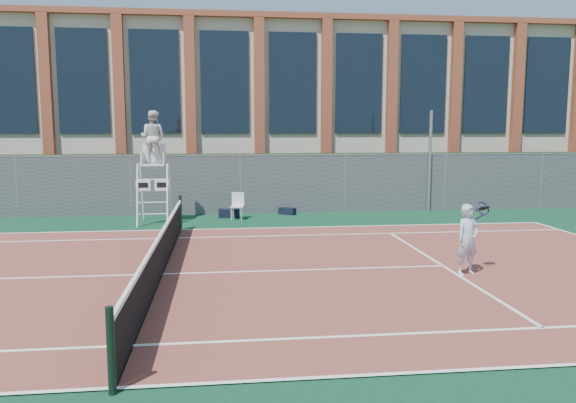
{
  "coord_description": "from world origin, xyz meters",
  "views": [
    {
      "loc": [
        1.36,
        -12.21,
        3.18
      ],
      "look_at": [
        3.13,
        3.0,
        1.2
      ],
      "focal_mm": 35.0,
      "sensor_mm": 36.0,
      "label": 1
    }
  ],
  "objects": [
    {
      "name": "sports_bag_near",
      "position": [
        1.56,
        7.89,
        0.17
      ],
      "size": [
        0.75,
        0.34,
        0.32
      ],
      "primitive_type": "cube",
      "rotation": [
        0.0,
        0.0,
        -0.06
      ],
      "color": "black",
      "rests_on": "apron"
    },
    {
      "name": "steel_pole",
      "position": [
        9.31,
        8.7,
        1.94
      ],
      "size": [
        0.12,
        0.12,
        3.89
      ],
      "primitive_type": "cylinder",
      "color": "#9EA0A5",
      "rests_on": "ground"
    },
    {
      "name": "fence",
      "position": [
        0.0,
        8.8,
        1.1
      ],
      "size": [
        40.0,
        0.06,
        2.2
      ],
      "primitive_type": null,
      "color": "#595E60",
      "rests_on": "ground"
    },
    {
      "name": "tennis_player",
      "position": [
        6.61,
        -0.8,
        0.81
      ],
      "size": [
        0.93,
        0.68,
        1.57
      ],
      "color": "#ADB8CF",
      "rests_on": "tennis_court"
    },
    {
      "name": "hedge",
      "position": [
        0.0,
        10.0,
        1.1
      ],
      "size": [
        40.0,
        1.4,
        2.2
      ],
      "primitive_type": "cube",
      "color": "black",
      "rests_on": "ground"
    },
    {
      "name": "tennis_net",
      "position": [
        0.0,
        0.0,
        0.54
      ],
      "size": [
        0.1,
        11.3,
        1.1
      ],
      "color": "black",
      "rests_on": "ground"
    },
    {
      "name": "building",
      "position": [
        0.0,
        17.95,
        4.15
      ],
      "size": [
        45.0,
        10.6,
        8.22
      ],
      "color": "beige",
      "rests_on": "ground"
    },
    {
      "name": "plastic_chair",
      "position": [
        1.85,
        7.5,
        0.57
      ],
      "size": [
        0.52,
        0.52,
        0.95
      ],
      "color": "silver",
      "rests_on": "apron"
    },
    {
      "name": "apron",
      "position": [
        0.0,
        1.0,
        0.01
      ],
      "size": [
        36.0,
        20.0,
        0.01
      ],
      "primitive_type": "cube",
      "color": "#0C3720",
      "rests_on": "ground"
    },
    {
      "name": "ground",
      "position": [
        0.0,
        0.0,
        0.0
      ],
      "size": [
        120.0,
        120.0,
        0.0
      ],
      "primitive_type": "plane",
      "color": "#233814"
    },
    {
      "name": "sports_bag_far",
      "position": [
        3.72,
        8.39,
        0.14
      ],
      "size": [
        0.66,
        0.59,
        0.25
      ],
      "primitive_type": "cube",
      "rotation": [
        0.0,
        0.0,
        -0.65
      ],
      "color": "black",
      "rests_on": "apron"
    },
    {
      "name": "tennis_court",
      "position": [
        0.0,
        0.0,
        0.02
      ],
      "size": [
        23.77,
        10.97,
        0.02
      ],
      "primitive_type": "cube",
      "color": "brown",
      "rests_on": "apron"
    },
    {
      "name": "umpire_chair",
      "position": [
        -0.96,
        7.05,
        2.81
      ],
      "size": [
        1.07,
        1.65,
        3.84
      ],
      "color": "white",
      "rests_on": "ground"
    }
  ]
}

